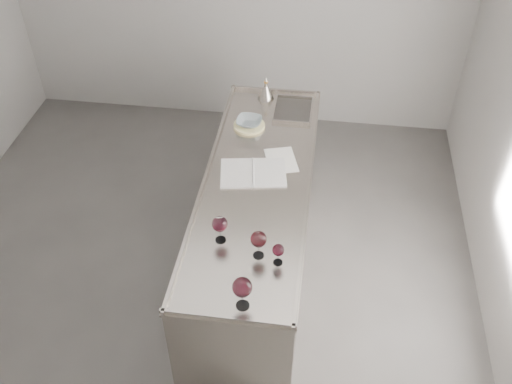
# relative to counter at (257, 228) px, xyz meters

# --- Properties ---
(room_shell) EXTENTS (4.54, 5.04, 2.84)m
(room_shell) POSITION_rel_counter_xyz_m (-0.50, -0.30, 0.93)
(room_shell) COLOR #504E4B
(room_shell) RESTS_ON ground
(counter) EXTENTS (0.77, 2.42, 0.97)m
(counter) POSITION_rel_counter_xyz_m (0.00, 0.00, 0.00)
(counter) COLOR #9C948C
(counter) RESTS_ON ground
(wine_glass_left) EXTENTS (0.10, 0.10, 0.19)m
(wine_glass_left) POSITION_rel_counter_xyz_m (-0.15, -0.60, 0.61)
(wine_glass_left) COLOR white
(wine_glass_left) RESTS_ON counter
(wine_glass_middle) EXTENTS (0.10, 0.10, 0.20)m
(wine_glass_middle) POSITION_rel_counter_xyz_m (0.11, -0.69, 0.61)
(wine_glass_middle) COLOR white
(wine_glass_middle) RESTS_ON counter
(wine_glass_right) EXTENTS (0.11, 0.11, 0.22)m
(wine_glass_right) POSITION_rel_counter_xyz_m (0.07, -1.08, 0.62)
(wine_glass_right) COLOR white
(wine_glass_right) RESTS_ON counter
(wine_glass_small) EXTENTS (0.07, 0.07, 0.15)m
(wine_glass_small) POSITION_rel_counter_xyz_m (0.23, -0.73, 0.57)
(wine_glass_small) COLOR white
(wine_glass_small) RESTS_ON counter
(notebook) EXTENTS (0.51, 0.40, 0.02)m
(notebook) POSITION_rel_counter_xyz_m (-0.04, 0.08, 0.47)
(notebook) COLOR white
(notebook) RESTS_ON counter
(loose_paper_top) EXTENTS (0.29, 0.35, 0.00)m
(loose_paper_top) POSITION_rel_counter_xyz_m (0.15, 0.26, 0.47)
(loose_paper_top) COLOR silver
(loose_paper_top) RESTS_ON counter
(trivet) EXTENTS (0.30, 0.30, 0.02)m
(trivet) POSITION_rel_counter_xyz_m (-0.15, 0.65, 0.48)
(trivet) COLOR beige
(trivet) RESTS_ON counter
(ceramic_bowl) EXTENTS (0.21, 0.21, 0.05)m
(ceramic_bowl) POSITION_rel_counter_xyz_m (-0.15, 0.65, 0.51)
(ceramic_bowl) COLOR gray
(ceramic_bowl) RESTS_ON trivet
(wine_funnel) EXTENTS (0.14, 0.14, 0.21)m
(wine_funnel) POSITION_rel_counter_xyz_m (-0.07, 1.08, 0.53)
(wine_funnel) COLOR #A09B8F
(wine_funnel) RESTS_ON counter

